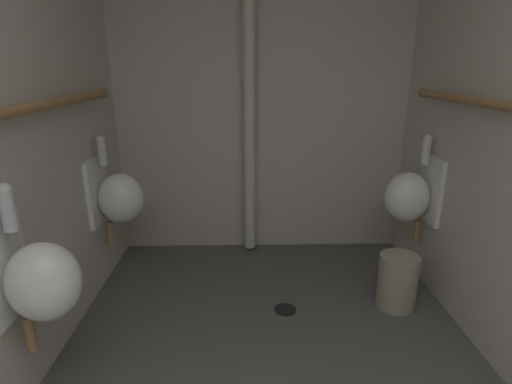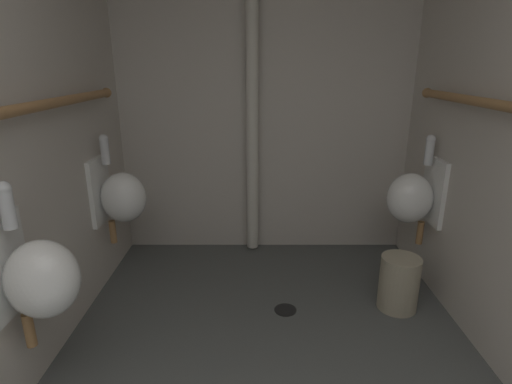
{
  "view_description": "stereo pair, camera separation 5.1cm",
  "coord_description": "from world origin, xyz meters",
  "px_view_note": "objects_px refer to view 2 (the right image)",
  "views": [
    {
      "loc": [
        -0.12,
        0.21,
        1.48
      ],
      "look_at": [
        -0.07,
        2.34,
        0.79
      ],
      "focal_mm": 28.18,
      "sensor_mm": 36.0,
      "label": 1
    },
    {
      "loc": [
        -0.07,
        0.21,
        1.48
      ],
      "look_at": [
        -0.07,
        2.34,
        0.79
      ],
      "focal_mm": 28.18,
      "sensor_mm": 36.0,
      "label": 2
    }
  ],
  "objects_px": {
    "urinal_left_far": "(120,196)",
    "floor_drain": "(285,310)",
    "urinal_right_mid": "(413,197)",
    "waste_bin": "(399,283)",
    "standpipe_back_wall": "(252,95)",
    "urinal_left_mid": "(37,277)"
  },
  "relations": [
    {
      "from": "urinal_left_far",
      "to": "floor_drain",
      "type": "relative_size",
      "value": 5.39
    },
    {
      "from": "urinal_left_far",
      "to": "floor_drain",
      "type": "height_order",
      "value": "urinal_left_far"
    },
    {
      "from": "urinal_left_mid",
      "to": "standpipe_back_wall",
      "type": "distance_m",
      "value": 1.9
    },
    {
      "from": "urinal_left_far",
      "to": "urinal_right_mid",
      "type": "distance_m",
      "value": 1.96
    },
    {
      "from": "urinal_left_mid",
      "to": "urinal_right_mid",
      "type": "xyz_separation_m",
      "value": [
        1.96,
        1.05,
        0.0
      ]
    },
    {
      "from": "urinal_right_mid",
      "to": "urinal_left_far",
      "type": "bearing_deg",
      "value": 179.5
    },
    {
      "from": "standpipe_back_wall",
      "to": "waste_bin",
      "type": "xyz_separation_m",
      "value": [
        0.92,
        -0.84,
        -1.08
      ]
    },
    {
      "from": "standpipe_back_wall",
      "to": "floor_drain",
      "type": "xyz_separation_m",
      "value": [
        0.21,
        -0.87,
        -1.25
      ]
    },
    {
      "from": "urinal_right_mid",
      "to": "waste_bin",
      "type": "xyz_separation_m",
      "value": [
        -0.16,
        -0.33,
        -0.46
      ]
    },
    {
      "from": "floor_drain",
      "to": "waste_bin",
      "type": "distance_m",
      "value": 0.73
    },
    {
      "from": "urinal_left_far",
      "to": "urinal_right_mid",
      "type": "relative_size",
      "value": 1.0
    },
    {
      "from": "standpipe_back_wall",
      "to": "waste_bin",
      "type": "bearing_deg",
      "value": -42.5
    },
    {
      "from": "urinal_right_mid",
      "to": "standpipe_back_wall",
      "type": "distance_m",
      "value": 1.34
    },
    {
      "from": "urinal_left_mid",
      "to": "standpipe_back_wall",
      "type": "bearing_deg",
      "value": 60.59
    },
    {
      "from": "urinal_left_far",
      "to": "floor_drain",
      "type": "xyz_separation_m",
      "value": [
        1.1,
        -0.38,
        -0.63
      ]
    },
    {
      "from": "urinal_right_mid",
      "to": "urinal_left_mid",
      "type": "bearing_deg",
      "value": -151.71
    },
    {
      "from": "urinal_left_mid",
      "to": "urinal_left_far",
      "type": "bearing_deg",
      "value": 90.0
    },
    {
      "from": "urinal_left_far",
      "to": "standpipe_back_wall",
      "type": "relative_size",
      "value": 0.31
    },
    {
      "from": "urinal_right_mid",
      "to": "waste_bin",
      "type": "bearing_deg",
      "value": -115.52
    },
    {
      "from": "floor_drain",
      "to": "waste_bin",
      "type": "bearing_deg",
      "value": 2.69
    },
    {
      "from": "urinal_right_mid",
      "to": "standpipe_back_wall",
      "type": "xyz_separation_m",
      "value": [
        -1.08,
        0.51,
        0.62
      ]
    },
    {
      "from": "urinal_right_mid",
      "to": "floor_drain",
      "type": "relative_size",
      "value": 5.39
    }
  ]
}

